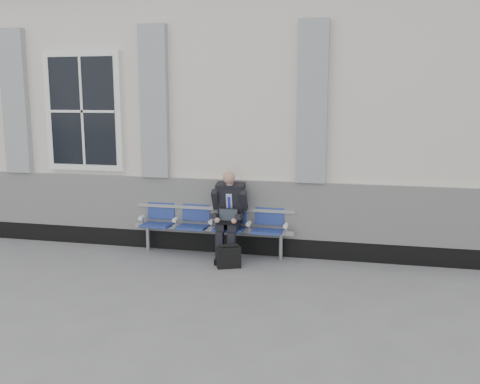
# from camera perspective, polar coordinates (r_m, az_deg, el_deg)

# --- Properties ---
(ground) EXTENTS (70.00, 70.00, 0.00)m
(ground) POSITION_cam_1_polar(r_m,az_deg,el_deg) (8.59, -22.41, -7.49)
(ground) COLOR slate
(ground) RESTS_ON ground
(station_building) EXTENTS (14.40, 4.40, 4.49)m
(station_building) POSITION_cam_1_polar(r_m,az_deg,el_deg) (11.22, -12.92, 8.53)
(station_building) COLOR silver
(station_building) RESTS_ON ground
(bench) EXTENTS (2.60, 0.47, 0.91)m
(bench) POSITION_cam_1_polar(r_m,az_deg,el_deg) (8.50, -2.94, -3.05)
(bench) COLOR #9EA0A3
(bench) RESTS_ON ground
(businessman) EXTENTS (0.54, 0.73, 1.37)m
(businessman) POSITION_cam_1_polar(r_m,az_deg,el_deg) (8.25, -1.17, -2.05)
(businessman) COLOR black
(businessman) RESTS_ON ground
(briefcase) EXTENTS (0.38, 0.27, 0.36)m
(briefcase) POSITION_cam_1_polar(r_m,az_deg,el_deg) (7.92, -1.20, -6.93)
(briefcase) COLOR black
(briefcase) RESTS_ON ground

